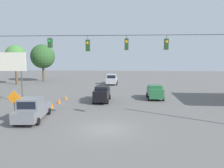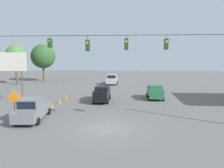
{
  "view_description": "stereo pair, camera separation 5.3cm",
  "coord_description": "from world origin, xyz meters",
  "px_view_note": "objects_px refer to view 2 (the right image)",
  "views": [
    {
      "loc": [
        -1.8,
        16.8,
        5.82
      ],
      "look_at": [
        0.11,
        -8.05,
        2.63
      ],
      "focal_mm": 35.0,
      "sensor_mm": 36.0,
      "label": 1
    },
    {
      "loc": [
        -1.85,
        16.79,
        5.82
      ],
      "look_at": [
        0.11,
        -8.05,
        2.63
      ],
      "focal_mm": 35.0,
      "sensor_mm": 36.0,
      "label": 2
    }
  ],
  "objects_px": {
    "traffic_cone_fourth": "(66,97)",
    "roadside_billboard": "(9,65)",
    "traffic_cone_second": "(52,105)",
    "tree_horizon_right": "(16,55)",
    "pickup_truck_grey_parked_shoulder": "(32,109)",
    "pickup_truck_silver_withflow_deep": "(112,79)",
    "tree_horizon_left": "(43,56)",
    "overhead_signal_span": "(108,63)",
    "sedan_green_oncoming_far": "(155,92)",
    "traffic_cone_third": "(59,101)",
    "work_zone_sign": "(14,100)",
    "sedan_black_withflow_mid": "(102,94)",
    "traffic_cone_nearest": "(42,111)"
  },
  "relations": [
    {
      "from": "pickup_truck_grey_parked_shoulder",
      "to": "traffic_cone_third",
      "type": "relative_size",
      "value": 7.99
    },
    {
      "from": "overhead_signal_span",
      "to": "pickup_truck_grey_parked_shoulder",
      "type": "bearing_deg",
      "value": -6.11
    },
    {
      "from": "roadside_billboard",
      "to": "tree_horizon_left",
      "type": "relative_size",
      "value": 0.74
    },
    {
      "from": "traffic_cone_second",
      "to": "tree_horizon_left",
      "type": "distance_m",
      "value": 28.54
    },
    {
      "from": "overhead_signal_span",
      "to": "sedan_green_oncoming_far",
      "type": "relative_size",
      "value": 6.09
    },
    {
      "from": "pickup_truck_grey_parked_shoulder",
      "to": "roadside_billboard",
      "type": "height_order",
      "value": "roadside_billboard"
    },
    {
      "from": "roadside_billboard",
      "to": "traffic_cone_second",
      "type": "bearing_deg",
      "value": 153.8
    },
    {
      "from": "overhead_signal_span",
      "to": "sedan_black_withflow_mid",
      "type": "distance_m",
      "value": 10.41
    },
    {
      "from": "traffic_cone_nearest",
      "to": "traffic_cone_fourth",
      "type": "relative_size",
      "value": 1.0
    },
    {
      "from": "traffic_cone_fourth",
      "to": "roadside_billboard",
      "type": "distance_m",
      "value": 8.12
    },
    {
      "from": "traffic_cone_nearest",
      "to": "tree_horizon_left",
      "type": "height_order",
      "value": "tree_horizon_left"
    },
    {
      "from": "roadside_billboard",
      "to": "tree_horizon_right",
      "type": "distance_m",
      "value": 18.36
    },
    {
      "from": "traffic_cone_second",
      "to": "tree_horizon_right",
      "type": "height_order",
      "value": "tree_horizon_right"
    },
    {
      "from": "traffic_cone_second",
      "to": "work_zone_sign",
      "type": "distance_m",
      "value": 5.72
    },
    {
      "from": "traffic_cone_nearest",
      "to": "tree_horizon_right",
      "type": "bearing_deg",
      "value": -57.32
    },
    {
      "from": "work_zone_sign",
      "to": "tree_horizon_left",
      "type": "height_order",
      "value": "tree_horizon_left"
    },
    {
      "from": "pickup_truck_silver_withflow_deep",
      "to": "roadside_billboard",
      "type": "height_order",
      "value": "roadside_billboard"
    },
    {
      "from": "traffic_cone_nearest",
      "to": "traffic_cone_fourth",
      "type": "bearing_deg",
      "value": -91.8
    },
    {
      "from": "traffic_cone_third",
      "to": "tree_horizon_right",
      "type": "xyz_separation_m",
      "value": [
        14.44,
        -17.17,
        5.65
      ]
    },
    {
      "from": "traffic_cone_nearest",
      "to": "work_zone_sign",
      "type": "height_order",
      "value": "work_zone_sign"
    },
    {
      "from": "pickup_truck_silver_withflow_deep",
      "to": "traffic_cone_fourth",
      "type": "xyz_separation_m",
      "value": [
        4.94,
        16.71,
        -0.63
      ]
    },
    {
      "from": "work_zone_sign",
      "to": "tree_horizon_left",
      "type": "distance_m",
      "value": 32.71
    },
    {
      "from": "sedan_green_oncoming_far",
      "to": "traffic_cone_third",
      "type": "bearing_deg",
      "value": 17.53
    },
    {
      "from": "sedan_green_oncoming_far",
      "to": "tree_horizon_right",
      "type": "height_order",
      "value": "tree_horizon_right"
    },
    {
      "from": "traffic_cone_fourth",
      "to": "overhead_signal_span",
      "type": "bearing_deg",
      "value": 123.22
    },
    {
      "from": "pickup_truck_silver_withflow_deep",
      "to": "work_zone_sign",
      "type": "distance_m",
      "value": 27.79
    },
    {
      "from": "pickup_truck_grey_parked_shoulder",
      "to": "roadside_billboard",
      "type": "xyz_separation_m",
      "value": [
        6.32,
        -7.67,
        3.7
      ]
    },
    {
      "from": "traffic_cone_second",
      "to": "tree_horizon_left",
      "type": "bearing_deg",
      "value": -66.53
    },
    {
      "from": "traffic_cone_fourth",
      "to": "work_zone_sign",
      "type": "height_order",
      "value": "work_zone_sign"
    },
    {
      "from": "overhead_signal_span",
      "to": "traffic_cone_fourth",
      "type": "distance_m",
      "value": 13.17
    },
    {
      "from": "traffic_cone_fourth",
      "to": "tree_horizon_left",
      "type": "relative_size",
      "value": 0.08
    },
    {
      "from": "pickup_truck_grey_parked_shoulder",
      "to": "roadside_billboard",
      "type": "relative_size",
      "value": 0.87
    },
    {
      "from": "traffic_cone_third",
      "to": "traffic_cone_fourth",
      "type": "bearing_deg",
      "value": -92.67
    },
    {
      "from": "pickup_truck_grey_parked_shoulder",
      "to": "tree_horizon_left",
      "type": "height_order",
      "value": "tree_horizon_left"
    },
    {
      "from": "traffic_cone_fourth",
      "to": "work_zone_sign",
      "type": "xyz_separation_m",
      "value": [
        1.54,
        10.3,
        1.64
      ]
    },
    {
      "from": "sedan_green_oncoming_far",
      "to": "traffic_cone_second",
      "type": "height_order",
      "value": "sedan_green_oncoming_far"
    },
    {
      "from": "sedan_black_withflow_mid",
      "to": "traffic_cone_third",
      "type": "height_order",
      "value": "sedan_black_withflow_mid"
    },
    {
      "from": "overhead_signal_span",
      "to": "sedan_green_oncoming_far",
      "type": "bearing_deg",
      "value": -114.75
    },
    {
      "from": "traffic_cone_nearest",
      "to": "tree_horizon_left",
      "type": "distance_m",
      "value": 30.86
    },
    {
      "from": "overhead_signal_span",
      "to": "work_zone_sign",
      "type": "distance_m",
      "value": 8.86
    },
    {
      "from": "overhead_signal_span",
      "to": "sedan_black_withflow_mid",
      "type": "bearing_deg",
      "value": -79.96
    },
    {
      "from": "overhead_signal_span",
      "to": "tree_horizon_right",
      "type": "height_order",
      "value": "overhead_signal_span"
    },
    {
      "from": "sedan_green_oncoming_far",
      "to": "work_zone_sign",
      "type": "distance_m",
      "value": 17.93
    },
    {
      "from": "pickup_truck_silver_withflow_deep",
      "to": "tree_horizon_left",
      "type": "height_order",
      "value": "tree_horizon_left"
    },
    {
      "from": "overhead_signal_span",
      "to": "pickup_truck_silver_withflow_deep",
      "type": "xyz_separation_m",
      "value": [
        1.76,
        -26.93,
        -4.29
      ]
    },
    {
      "from": "pickup_truck_silver_withflow_deep",
      "to": "pickup_truck_grey_parked_shoulder",
      "type": "relative_size",
      "value": 1.02
    },
    {
      "from": "pickup_truck_grey_parked_shoulder",
      "to": "work_zone_sign",
      "type": "bearing_deg",
      "value": 33.88
    },
    {
      "from": "traffic_cone_nearest",
      "to": "tree_horizon_left",
      "type": "relative_size",
      "value": 0.08
    },
    {
      "from": "tree_horizon_left",
      "to": "traffic_cone_nearest",
      "type": "bearing_deg",
      "value": 111.28
    },
    {
      "from": "traffic_cone_fourth",
      "to": "tree_horizon_left",
      "type": "height_order",
      "value": "tree_horizon_left"
    }
  ]
}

